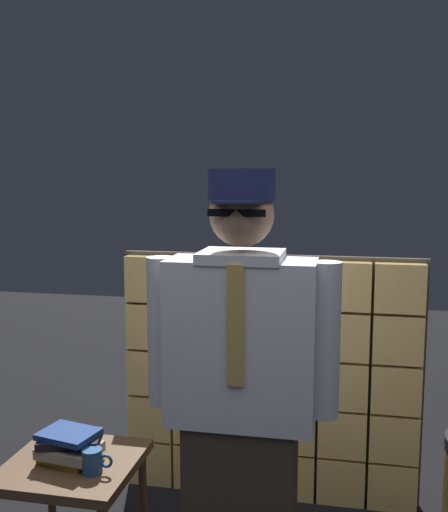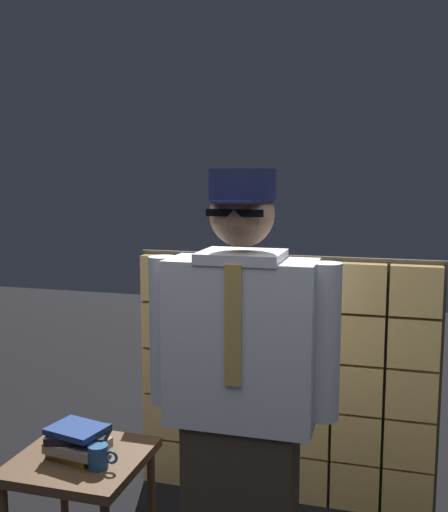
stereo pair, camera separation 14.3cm
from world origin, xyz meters
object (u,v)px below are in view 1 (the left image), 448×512
object	(u,v)px
side_table	(73,477)
coffee_mug	(93,461)
standing_person	(241,403)
book_stack	(69,445)

from	to	relation	value
side_table	coffee_mug	world-z (taller)	coffee_mug
standing_person	book_stack	world-z (taller)	standing_person
book_stack	side_table	bearing A→B (deg)	13.43
standing_person	coffee_mug	size ratio (longest dim) A/B	13.51
coffee_mug	book_stack	bearing A→B (deg)	151.95
standing_person	side_table	bearing A→B (deg)	168.09
standing_person	book_stack	bearing A→B (deg)	168.43
side_table	book_stack	distance (m)	0.14
coffee_mug	standing_person	bearing A→B (deg)	-7.01
side_table	book_stack	bearing A→B (deg)	-166.57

